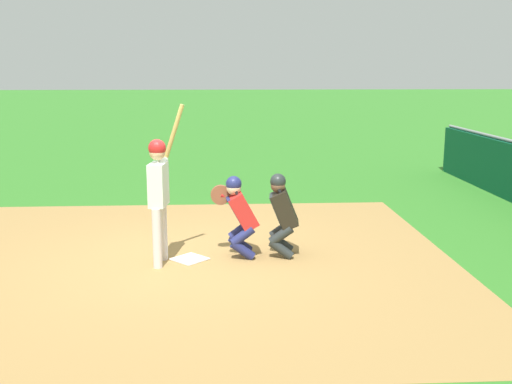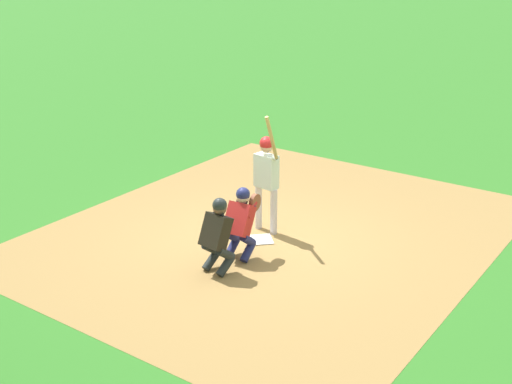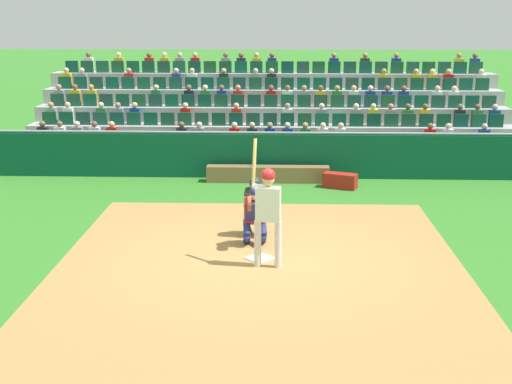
% 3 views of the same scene
% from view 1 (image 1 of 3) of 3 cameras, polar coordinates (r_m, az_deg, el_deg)
% --- Properties ---
extents(ground_plane, '(160.00, 160.00, 0.00)m').
position_cam_1_polar(ground_plane, '(9.03, -6.36, -6.49)').
color(ground_plane, '#317625').
extents(infield_dirt_patch, '(7.53, 8.94, 0.01)m').
position_cam_1_polar(infield_dirt_patch, '(9.08, -9.54, -6.47)').
color(infield_dirt_patch, '#A17B44').
rests_on(infield_dirt_patch, ground_plane).
extents(home_plate_marker, '(0.62, 0.62, 0.02)m').
position_cam_1_polar(home_plate_marker, '(9.03, -6.37, -6.39)').
color(home_plate_marker, white).
rests_on(home_plate_marker, infield_dirt_patch).
extents(batter_at_plate, '(0.57, 0.52, 2.32)m').
position_cam_1_polar(batter_at_plate, '(8.64, -9.28, 0.50)').
color(batter_at_plate, silver).
rests_on(batter_at_plate, ground_plane).
extents(catcher_crouching, '(0.49, 0.73, 1.27)m').
position_cam_1_polar(catcher_crouching, '(8.96, -1.67, -1.87)').
color(catcher_crouching, navy).
rests_on(catcher_crouching, ground_plane).
extents(home_plate_umpire, '(0.50, 0.49, 1.30)m').
position_cam_1_polar(home_plate_umpire, '(9.00, 2.49, -1.83)').
color(home_plate_umpire, '#252B2B').
rests_on(home_plate_umpire, ground_plane).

